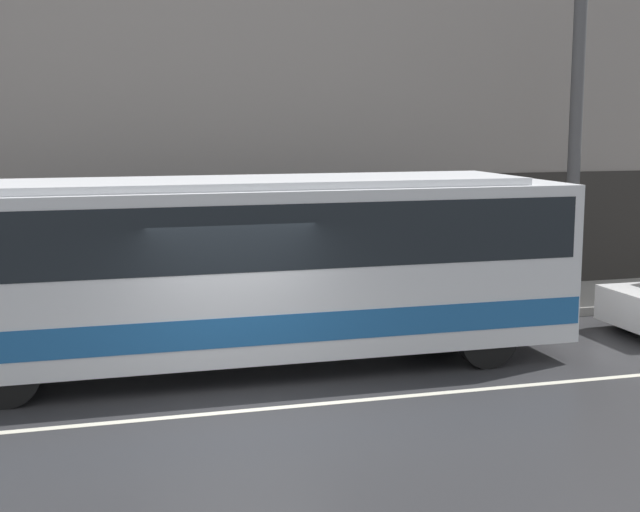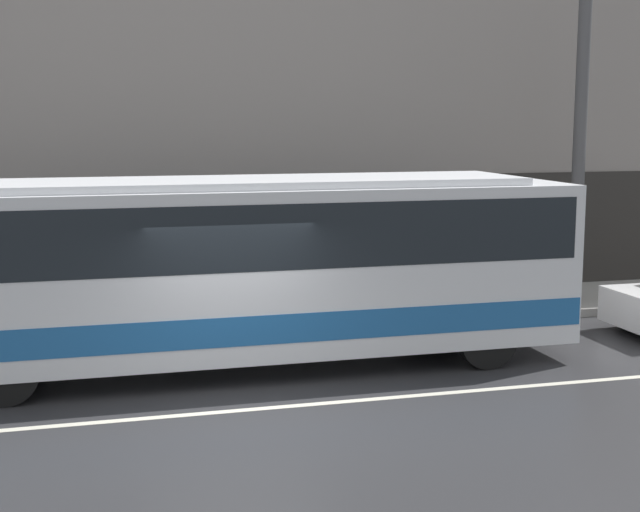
{
  "view_description": "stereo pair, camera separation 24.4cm",
  "coord_description": "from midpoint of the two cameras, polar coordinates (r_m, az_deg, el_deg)",
  "views": [
    {
      "loc": [
        -2.28,
        -11.76,
        4.03
      ],
      "look_at": [
        1.69,
        2.2,
        1.79
      ],
      "focal_mm": 50.0,
      "sensor_mm": 36.0,
      "label": 1
    },
    {
      "loc": [
        -2.05,
        -11.83,
        4.03
      ],
      "look_at": [
        1.69,
        2.2,
        1.79
      ],
      "focal_mm": 50.0,
      "sensor_mm": 36.0,
      "label": 2
    }
  ],
  "objects": [
    {
      "name": "sidewalk",
      "position": [
        17.75,
        -8.5,
        -4.15
      ],
      "size": [
        60.0,
        2.75,
        0.18
      ],
      "color": "#A09E99",
      "rests_on": "ground_plane"
    },
    {
      "name": "ground_plane",
      "position": [
        12.65,
        -5.28,
        -9.84
      ],
      "size": [
        60.0,
        60.0,
        0.0
      ],
      "primitive_type": "plane",
      "color": "#2D2D30"
    },
    {
      "name": "building_facade",
      "position": [
        18.9,
        -9.52,
        14.1
      ],
      "size": [
        60.0,
        0.35,
        12.05
      ],
      "color": "gray",
      "rests_on": "ground_plane"
    },
    {
      "name": "transit_bus",
      "position": [
        14.36,
        -6.63,
        -0.45
      ],
      "size": [
        11.46,
        2.53,
        3.09
      ],
      "color": "silver",
      "rests_on": "ground_plane"
    },
    {
      "name": "utility_pole_near",
      "position": [
        19.51,
        15.64,
        6.74
      ],
      "size": [
        0.27,
        0.27,
        6.54
      ],
      "color": "#4C4C4F",
      "rests_on": "sidewalk"
    },
    {
      "name": "lane_stripe",
      "position": [
        12.65,
        -5.28,
        -9.82
      ],
      "size": [
        54.0,
        0.14,
        0.01
      ],
      "color": "beige",
      "rests_on": "ground_plane"
    }
  ]
}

